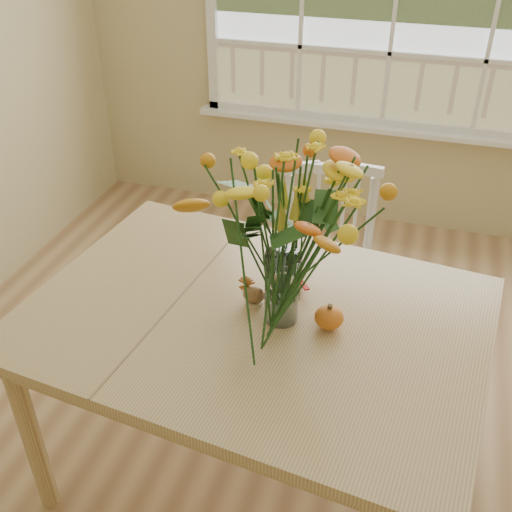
% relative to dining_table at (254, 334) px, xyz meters
% --- Properties ---
extents(floor, '(4.00, 4.50, 0.01)m').
position_rel_dining_table_xyz_m(floor, '(0.17, -0.01, -0.74)').
color(floor, '#9E744C').
rests_on(floor, ground).
extents(wall_back, '(4.00, 0.02, 2.70)m').
position_rel_dining_table_xyz_m(wall_back, '(0.17, 2.24, 0.62)').
color(wall_back, '#D0C085').
rests_on(wall_back, floor).
extents(dining_table, '(1.65, 1.26, 0.82)m').
position_rel_dining_table_xyz_m(dining_table, '(0.00, 0.00, 0.00)').
color(dining_table, tan).
rests_on(dining_table, floor).
extents(windsor_chair, '(0.52, 0.51, 0.96)m').
position_rel_dining_table_xyz_m(windsor_chair, '(0.10, 0.84, -0.20)').
color(windsor_chair, white).
rests_on(windsor_chair, floor).
extents(flower_vase, '(0.54, 0.54, 0.64)m').
position_rel_dining_table_xyz_m(flower_vase, '(0.09, 0.00, 0.48)').
color(flower_vase, white).
rests_on(flower_vase, dining_table).
extents(pumpkin, '(0.10, 0.10, 0.07)m').
position_rel_dining_table_xyz_m(pumpkin, '(0.26, 0.00, 0.13)').
color(pumpkin, '#DA5C19').
rests_on(pumpkin, dining_table).
extents(turkey_figurine, '(0.08, 0.06, 0.10)m').
position_rel_dining_table_xyz_m(turkey_figurine, '(-0.02, 0.05, 0.13)').
color(turkey_figurine, '#CCB78C').
rests_on(turkey_figurine, dining_table).
extents(dark_gourd, '(0.13, 0.11, 0.07)m').
position_rel_dining_table_xyz_m(dark_gourd, '(0.08, 0.21, 0.13)').
color(dark_gourd, '#38160F').
rests_on(dark_gourd, dining_table).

